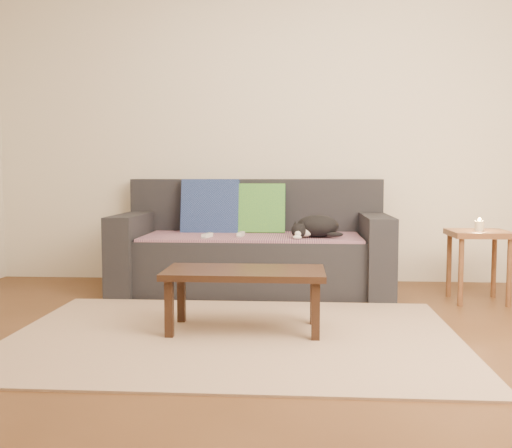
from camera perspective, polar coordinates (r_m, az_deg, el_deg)
name	(u,v)px	position (r m, az deg, el deg)	size (l,w,h in m)	color
ground	(231,345)	(3.27, -2.40, -11.41)	(4.50, 4.50, 0.00)	brown
back_wall	(257,128)	(5.15, 0.07, 9.10)	(4.50, 0.04, 2.60)	beige
sofa	(253,250)	(4.74, -0.29, -2.53)	(2.10, 0.94, 0.87)	#232328
throw_blanket	(252,236)	(4.64, -0.37, -1.19)	(1.66, 0.74, 0.02)	#47294E
cushion_navy	(211,209)	(4.92, -4.35, 1.47)	(0.47, 0.12, 0.47)	#12234D
cushion_green	(261,209)	(4.88, 0.44, 1.46)	(0.40, 0.10, 0.40)	#0B4738
cat	(316,227)	(4.48, 5.73, -0.26)	(0.38, 0.28, 0.17)	black
wii_remote_a	(241,234)	(4.55, -1.45, -0.98)	(0.15, 0.04, 0.03)	white
wii_remote_b	(207,235)	(4.48, -4.66, -1.09)	(0.15, 0.04, 0.03)	white
side_table	(479,243)	(4.55, 20.45, -1.72)	(0.41, 0.41, 0.51)	brown
candle	(479,225)	(4.54, 20.49, -0.13)	(0.06, 0.06, 0.09)	beige
rug	(234,336)	(3.41, -2.11, -10.62)	(2.50, 1.80, 0.01)	tan
coffee_table	(245,277)	(3.44, -1.10, -5.11)	(0.91, 0.46, 0.37)	#301F12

